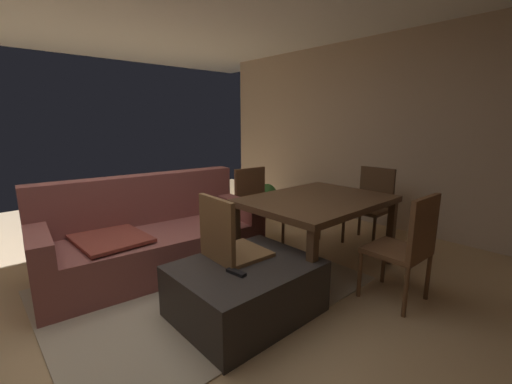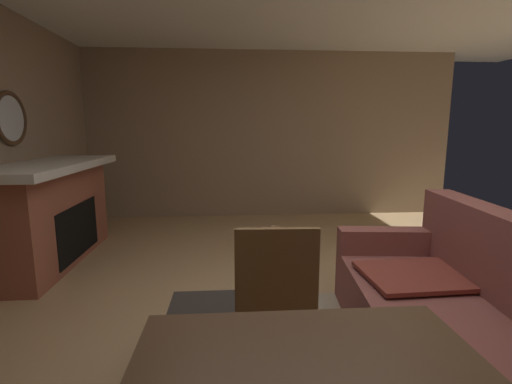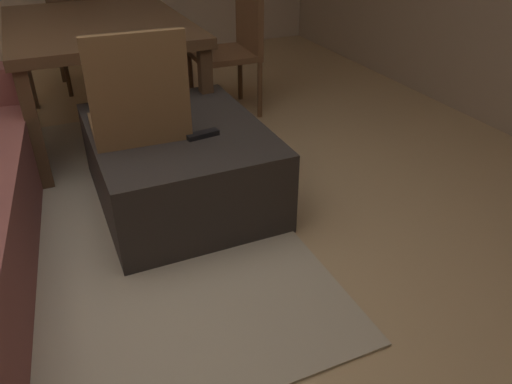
% 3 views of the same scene
% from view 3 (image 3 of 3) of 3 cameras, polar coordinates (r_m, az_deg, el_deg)
% --- Properties ---
extents(floor, '(8.85, 8.85, 0.00)m').
position_cam_3_polar(floor, '(2.11, -17.05, -12.93)').
color(floor, tan).
extents(area_rug, '(2.60, 2.00, 0.01)m').
position_cam_3_polar(area_rug, '(2.66, -20.89, -3.37)').
color(area_rug, tan).
rests_on(area_rug, ground).
extents(ottoman_coffee_table, '(1.06, 0.83, 0.42)m').
position_cam_3_polar(ottoman_coffee_table, '(2.62, -8.79, 3.15)').
color(ottoman_coffee_table, '#2D2826').
rests_on(ottoman_coffee_table, ground).
extents(tv_remote, '(0.07, 0.17, 0.02)m').
position_cam_3_polar(tv_remote, '(2.40, -6.17, 6.59)').
color(tv_remote, black).
rests_on(tv_remote, ottoman_coffee_table).
extents(dining_table, '(1.45, 1.08, 0.74)m').
position_cam_3_polar(dining_table, '(3.45, -17.70, 17.03)').
color(dining_table, '#513823').
rests_on(dining_table, ground).
extents(dining_chair_east, '(0.45, 0.45, 0.93)m').
position_cam_3_polar(dining_chair_east, '(4.56, -19.66, 18.07)').
color(dining_chair_east, '#513823').
rests_on(dining_chair_east, ground).
extents(dining_chair_south, '(0.45, 0.45, 0.93)m').
position_cam_3_polar(dining_chair_south, '(3.70, -2.40, 17.04)').
color(dining_chair_south, brown).
rests_on(dining_chair_south, ground).
extents(dining_chair_west, '(0.46, 0.46, 0.93)m').
position_cam_3_polar(dining_chair_west, '(2.43, -13.27, 8.58)').
color(dining_chair_west, brown).
rests_on(dining_chair_west, ground).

